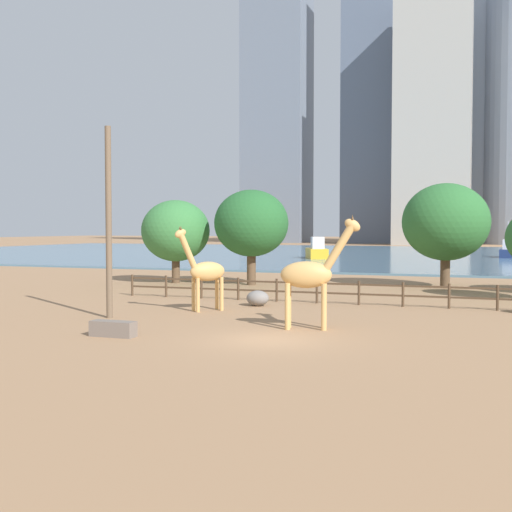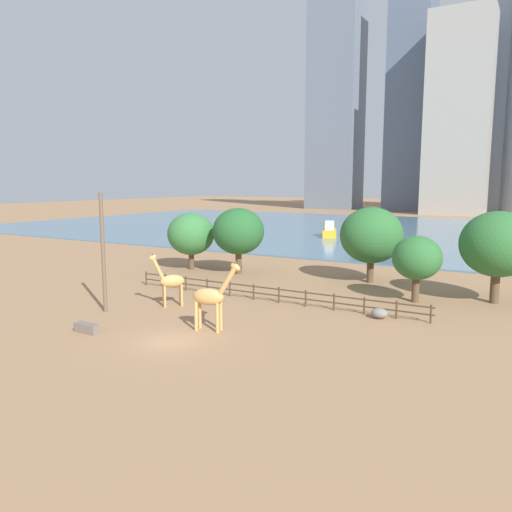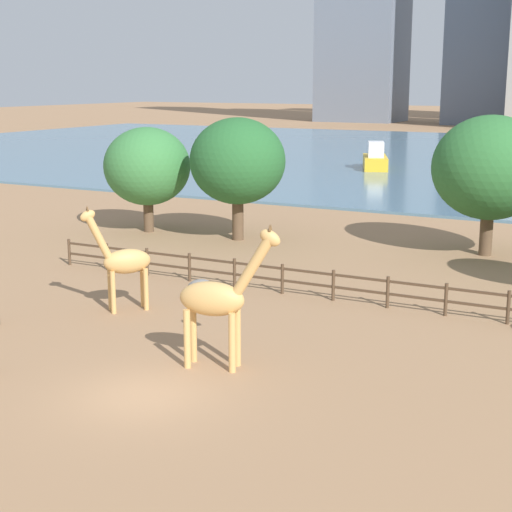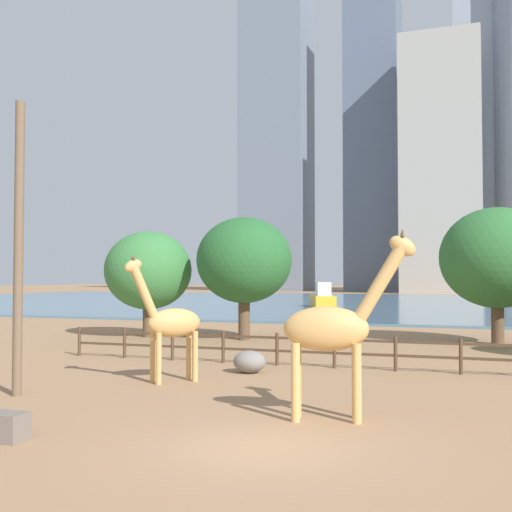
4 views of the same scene
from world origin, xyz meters
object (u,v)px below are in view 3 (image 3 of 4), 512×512
object	(u,v)px
giraffe_tall	(218,299)
boulder_by_pole	(201,289)
tree_left_small	(147,167)
tree_right_small	(490,168)
giraffe_companion	(123,261)
tree_center_broad	(238,161)
boat_ferry	(375,160)

from	to	relation	value
giraffe_tall	boulder_by_pole	size ratio (longest dim) A/B	3.90
giraffe_tall	tree_left_small	xyz separation A→B (m)	(-15.43, 18.07, 1.69)
tree_left_small	tree_right_small	size ratio (longest dim) A/B	0.86
giraffe_companion	boulder_by_pole	world-z (taller)	giraffe_companion
tree_center_broad	boulder_by_pole	bearing A→B (deg)	-68.14
tree_center_broad	tree_left_small	bearing A→B (deg)	-177.03
boulder_by_pole	tree_right_small	world-z (taller)	tree_right_small
boulder_by_pole	boat_ferry	xyz separation A→B (m)	(-9.52, 49.44, 0.74)
boulder_by_pole	tree_center_broad	world-z (taller)	tree_center_broad
boulder_by_pole	boat_ferry	distance (m)	50.35
boulder_by_pole	tree_left_small	xyz separation A→B (m)	(-10.71, 11.43, 3.53)
boulder_by_pole	tree_right_small	distance (m)	17.15
giraffe_companion	tree_right_small	distance (m)	20.19
giraffe_companion	boulder_by_pole	size ratio (longest dim) A/B	3.54
tree_right_small	giraffe_companion	bearing A→B (deg)	-121.84
tree_left_small	tree_right_small	bearing A→B (deg)	7.91
giraffe_companion	giraffe_tall	bearing A→B (deg)	100.33
tree_right_small	boat_ferry	distance (m)	39.91
boat_ferry	tree_left_small	bearing A→B (deg)	156.68
tree_center_broad	giraffe_companion	bearing A→B (deg)	-78.70
giraffe_tall	giraffe_companion	distance (m)	7.52
boulder_by_pole	tree_left_small	world-z (taller)	tree_left_small
giraffe_companion	tree_left_small	size ratio (longest dim) A/B	0.68
giraffe_tall	giraffe_companion	size ratio (longest dim) A/B	1.10
boulder_by_pole	tree_left_small	distance (m)	16.06
boulder_by_pole	boat_ferry	world-z (taller)	boat_ferry
giraffe_tall	boat_ferry	size ratio (longest dim) A/B	0.69
boulder_by_pole	tree_center_broad	distance (m)	13.29
giraffe_tall	tree_left_small	distance (m)	23.83
giraffe_companion	tree_center_broad	world-z (taller)	tree_center_broad
boat_ferry	tree_right_small	bearing A→B (deg)	-174.12
tree_left_small	tree_right_small	xyz separation A→B (m)	(19.49, 2.71, 0.63)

